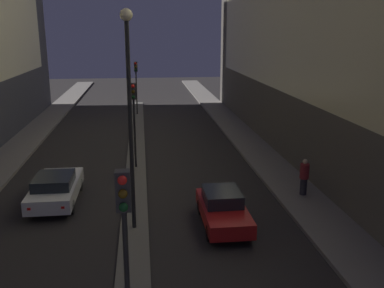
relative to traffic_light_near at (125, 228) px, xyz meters
The scene contains 8 objects.
median_strip 18.27m from the traffic_light_near, 90.00° to the left, with size 1.13×39.94×0.11m.
traffic_light_near is the anchor object (origin of this frame).
traffic_light_mid 15.14m from the traffic_light_near, 90.00° to the left, with size 0.32×0.42×4.83m.
traffic_light_far 31.13m from the traffic_light_near, 90.00° to the left, with size 0.32×0.42×4.83m.
street_lamp 7.51m from the traffic_light_near, 90.00° to the left, with size 0.46×0.46×8.41m.
car_left_lane 11.46m from the traffic_light_near, 109.00° to the left, with size 1.94×4.50×1.43m.
car_right_lane 8.65m from the traffic_light_near, 63.69° to the left, with size 1.73×4.02×1.43m.
pedestrian_on_right_sidewalk 12.86m from the traffic_light_near, 50.76° to the left, with size 0.43×0.43×1.75m.
Camera 1 is at (0.45, -5.52, 7.81)m, focal length 40.00 mm.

